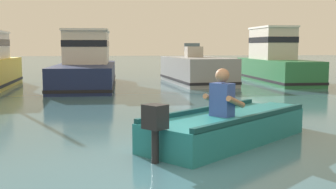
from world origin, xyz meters
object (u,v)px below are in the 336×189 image
at_px(moored_boat_navy, 87,65).
at_px(moored_boat_green, 275,62).
at_px(rowboat_with_person, 230,126).
at_px(moored_boat_grey, 196,71).

distance_m(moored_boat_navy, moored_boat_green, 7.91).
relative_size(rowboat_with_person, moored_boat_navy, 0.47).
bearing_deg(rowboat_with_person, moored_boat_green, 64.09).
height_order(rowboat_with_person, moored_boat_green, moored_boat_green).
height_order(moored_boat_grey, moored_boat_green, moored_boat_green).
distance_m(rowboat_with_person, moored_boat_grey, 10.59).
bearing_deg(moored_boat_navy, rowboat_with_person, -75.05).
bearing_deg(moored_boat_navy, moored_boat_grey, 4.73).
bearing_deg(moored_boat_grey, rowboat_with_person, -99.29).
relative_size(moored_boat_navy, moored_boat_grey, 1.38).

